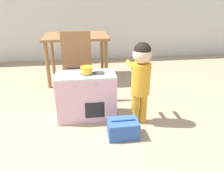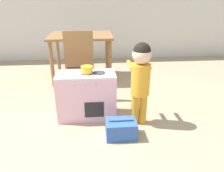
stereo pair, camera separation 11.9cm
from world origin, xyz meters
name	(u,v)px [view 2 (the right image)]	position (x,y,z in m)	size (l,w,h in m)	color
ground_plane	(55,159)	(0.00, 0.00, 0.00)	(16.00, 16.00, 0.00)	tan
play_kitchen	(87,95)	(0.27, 0.72, 0.26)	(0.65, 0.33, 0.53)	#EAB2C6
toy_pot	(86,69)	(0.28, 0.72, 0.58)	(0.27, 0.13, 0.07)	yellow
child_figure	(141,73)	(0.83, 0.52, 0.58)	(0.22, 0.36, 0.89)	gold
toy_basket	(121,129)	(0.61, 0.28, 0.09)	(0.30, 0.21, 0.19)	#335BB2
dining_table	(81,41)	(0.17, 2.01, 0.63)	(0.99, 0.78, 0.74)	olive
dining_chair_near	(80,62)	(0.18, 1.29, 0.49)	(0.37, 0.37, 0.91)	olive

